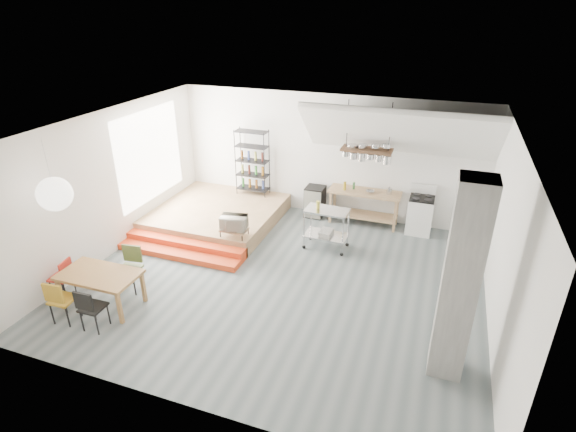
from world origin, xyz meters
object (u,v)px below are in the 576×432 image
at_px(stove, 420,214).
at_px(mini_fridge, 315,201).
at_px(dining_table, 99,277).
at_px(rolling_cart, 327,223).

distance_m(stove, mini_fridge, 2.72).
bearing_deg(dining_table, mini_fridge, 62.27).
xyz_separation_m(stove, mini_fridge, (-2.71, 0.04, -0.07)).
xyz_separation_m(dining_table, rolling_cart, (3.38, 3.55, 0.01)).
xyz_separation_m(dining_table, mini_fridge, (2.63, 5.15, -0.21)).
height_order(stove, mini_fridge, stove).
relative_size(dining_table, rolling_cart, 1.45).
height_order(dining_table, mini_fridge, mini_fridge).
bearing_deg(rolling_cart, dining_table, -131.53).
distance_m(stove, dining_table, 7.39).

